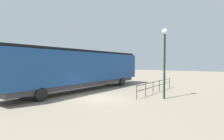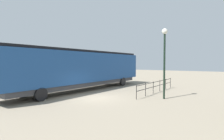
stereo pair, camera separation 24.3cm
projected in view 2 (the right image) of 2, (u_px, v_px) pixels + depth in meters
The scene contains 4 objects.
ground_plane at pixel (96, 98), 15.66m from camera, with size 120.00×120.00×0.00m, color gray.
locomotive at pixel (86, 68), 20.49m from camera, with size 3.12×18.91×4.40m.
lamp_post at pixel (165, 51), 15.13m from camera, with size 0.48×0.48×5.92m.
platform_fence at pixel (157, 85), 18.60m from camera, with size 0.05×8.81×1.21m.
Camera 2 is at (10.23, -11.79, 3.05)m, focal length 28.97 mm.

